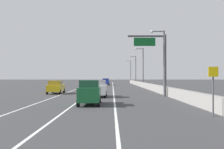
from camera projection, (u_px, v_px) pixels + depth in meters
ground_plane at (108, 86)px, 67.54m from camera, size 320.00×320.00×0.00m
lane_stripe_left at (81, 88)px, 58.56m from camera, size 0.16×130.00×0.00m
lane_stripe_center at (98, 88)px, 58.55m from camera, size 0.16×130.00×0.00m
lane_stripe_right at (114, 88)px, 58.53m from camera, size 0.16×130.00×0.00m
jersey_barrier_right at (158, 88)px, 43.51m from camera, size 0.60×120.00×1.10m
overhead_sign_gantry at (160, 57)px, 33.32m from camera, size 4.68×0.36×7.50m
speed_advisory_sign at (215, 87)px, 16.60m from camera, size 0.60×0.11×3.00m
lamp_post_right_second at (163, 56)px, 40.99m from camera, size 2.14×0.44×9.35m
lamp_post_right_third at (143, 64)px, 66.56m from camera, size 2.14×0.44×9.35m
lamp_post_right_fourth at (136, 68)px, 92.12m from camera, size 2.14×0.44×9.35m
lamp_post_right_fifth at (131, 70)px, 117.69m from camera, size 2.14×0.44×9.35m
car_green_0 at (91, 92)px, 23.58m from camera, size 1.90×4.64×2.11m
car_blue_1 at (107, 82)px, 77.83m from camera, size 2.05×4.83×1.89m
car_white_2 at (100, 89)px, 32.55m from camera, size 1.82×4.70×1.99m
car_yellow_3 at (57, 87)px, 39.04m from camera, size 2.06×4.80×1.86m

